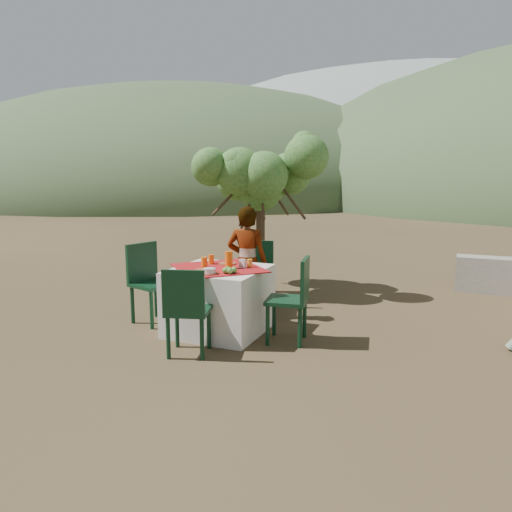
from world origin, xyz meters
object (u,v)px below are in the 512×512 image
Objects in this scene: table at (219,300)px; chair_near at (187,308)px; chair_far at (256,272)px; person at (247,262)px; shrub_tree at (266,184)px; juice_pitcher at (229,260)px; chair_right at (294,296)px; chair_left at (149,279)px.

chair_near is (0.06, -0.84, 0.13)m from table.
chair_far is at bearing 87.54° from table.
shrub_tree is at bearing -86.40° from person.
table is 0.50m from juice_pitcher.
chair_far is 0.43m from person.
table is at bearing -102.26° from chair_near.
chair_near is 0.92m from juice_pitcher.
person reaches higher than chair_near.
chair_right is 4.79× the size of juice_pitcher.
chair_left is at bearing 178.69° from table.
chair_near is 1.19m from chair_right.
chair_left is 0.69× the size of person.
shrub_tree is (-0.28, 1.38, 0.94)m from person.
chair_near is 1.52m from person.
chair_far is 4.74× the size of juice_pitcher.
person is at bearing -137.57° from chair_right.
juice_pitcher is (0.08, -1.03, 0.34)m from chair_far.
juice_pitcher is at bearing -111.05° from chair_near.
shrub_tree is 2.21m from juice_pitcher.
juice_pitcher is at bearing -100.41° from chair_right.
chair_right is 0.86m from juice_pitcher.
shrub_tree is at bearing -3.78° from chair_left.
chair_far is 1.09m from juice_pitcher.
chair_near is at bearing 81.62° from person.
shrub_tree is at bearing 91.07° from chair_far.
person reaches higher than chair_right.
person is at bearing 95.01° from juice_pitcher.
table is at bearing 75.93° from person.
table is 1.33× the size of chair_left.
person is 0.68m from juice_pitcher.
chair_right is (1.90, -0.04, -0.02)m from chair_left.
chair_right is at bearing -61.26° from shrub_tree.
shrub_tree reaches higher than chair_left.
chair_left is at bearing -110.93° from shrub_tree.
table is 0.85m from chair_near.
shrub_tree reaches higher than chair_near.
chair_left is at bearing 23.41° from person.
chair_left reaches higher than table.
chair_left is (-1.04, 0.86, 0.04)m from chair_near.
chair_near is at bearing -86.01° from table.
chair_near is 4.68× the size of juice_pitcher.
person reaches higher than juice_pitcher.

